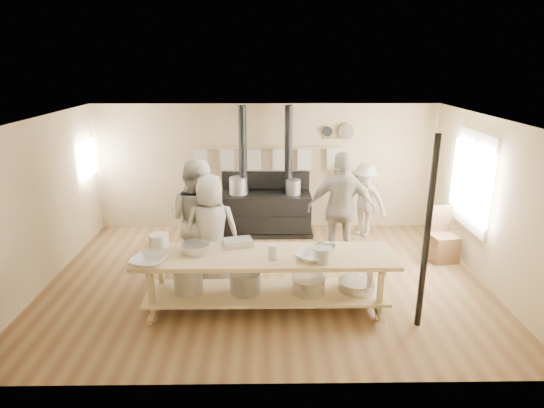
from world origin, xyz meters
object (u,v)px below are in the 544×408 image
(cook_by_window, at_px, (364,200))
(chair, at_px, (442,245))
(cook_far_left, at_px, (201,218))
(cook_right, at_px, (341,209))
(prep_table, at_px, (266,276))
(cook_left, at_px, (196,219))
(cook_center, at_px, (211,230))
(roasting_pan, at_px, (238,242))
(stove, at_px, (266,209))

(cook_by_window, relative_size, chair, 1.56)
(cook_far_left, height_order, cook_right, cook_right)
(prep_table, relative_size, cook_by_window, 2.40)
(cook_left, relative_size, cook_by_window, 1.29)
(cook_left, distance_m, cook_center, 0.42)
(roasting_pan, bearing_deg, prep_table, -39.35)
(cook_far_left, relative_size, roasting_pan, 4.74)
(prep_table, xyz_separation_m, chair, (3.15, 1.64, -0.24))
(cook_far_left, xyz_separation_m, roasting_pan, (0.64, -0.86, -0.08))
(stove, relative_size, cook_right, 1.31)
(cook_far_left, xyz_separation_m, cook_left, (-0.09, -0.01, -0.01))
(chair, bearing_deg, cook_center, -176.73)
(stove, height_order, chair, stove)
(stove, bearing_deg, cook_by_window, -4.86)
(cook_far_left, relative_size, cook_left, 1.01)
(cook_right, distance_m, chair, 1.97)
(cook_center, bearing_deg, cook_left, -49.59)
(stove, bearing_deg, roasting_pan, -98.56)
(roasting_pan, bearing_deg, cook_right, 36.38)
(prep_table, relative_size, chair, 3.75)
(cook_center, relative_size, cook_right, 0.90)
(cook_right, relative_size, cook_by_window, 1.32)
(cook_left, relative_size, cook_right, 0.98)
(cook_by_window, height_order, roasting_pan, cook_by_window)
(prep_table, xyz_separation_m, cook_far_left, (-1.05, 1.19, 0.46))
(cook_by_window, bearing_deg, cook_center, -106.88)
(cook_right, height_order, chair, cook_right)
(cook_left, xyz_separation_m, cook_by_window, (3.10, 1.67, -0.22))
(cook_by_window, height_order, chair, cook_by_window)
(stove, relative_size, cook_left, 1.34)
(prep_table, bearing_deg, stove, 89.96)
(cook_by_window, bearing_deg, chair, -7.57)
(stove, distance_m, roasting_pan, 2.74)
(chair, distance_m, roasting_pan, 3.84)
(cook_far_left, distance_m, roasting_pan, 1.08)
(cook_left, xyz_separation_m, cook_right, (2.44, 0.41, 0.02))
(stove, height_order, prep_table, stove)
(cook_left, relative_size, chair, 2.01)
(prep_table, height_order, cook_center, cook_center)
(cook_right, bearing_deg, roasting_pan, 42.13)
(chair, bearing_deg, prep_table, -160.12)
(cook_by_window, bearing_deg, cook_right, -79.72)
(stove, height_order, cook_center, stove)
(cook_far_left, height_order, chair, cook_far_left)
(stove, distance_m, prep_table, 3.02)
(cook_far_left, distance_m, chair, 4.28)
(cook_far_left, bearing_deg, cook_left, 1.67)
(prep_table, bearing_deg, cook_by_window, 55.33)
(cook_far_left, distance_m, cook_left, 0.09)
(cook_far_left, height_order, cook_center, cook_far_left)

